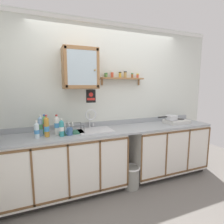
# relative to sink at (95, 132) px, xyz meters

# --- Properties ---
(floor) EXTENTS (6.39, 6.39, 0.00)m
(floor) POSITION_rel_sink_xyz_m (0.36, -0.42, -0.90)
(floor) COLOR slate
(floor) RESTS_ON ground
(back_wall) EXTENTS (3.99, 0.07, 2.63)m
(back_wall) POSITION_rel_sink_xyz_m (0.36, 0.28, 0.42)
(back_wall) COLOR silver
(back_wall) RESTS_ON ground
(lower_cabinet_run) EXTENTS (1.74, 0.59, 0.90)m
(lower_cabinet_run) POSITION_rel_sink_xyz_m (-0.45, -0.04, -0.45)
(lower_cabinet_run) COLOR black
(lower_cabinet_run) RESTS_ON ground
(lower_cabinet_run_right) EXTENTS (1.43, 0.59, 0.90)m
(lower_cabinet_run_right) POSITION_rel_sink_xyz_m (1.34, -0.04, -0.45)
(lower_cabinet_run_right) COLOR black
(lower_cabinet_run_right) RESTS_ON ground
(countertop) EXTENTS (3.35, 0.62, 0.03)m
(countertop) POSITION_rel_sink_xyz_m (0.36, -0.04, 0.01)
(countertop) COLOR #9EA3A8
(countertop) RESTS_ON lower_cabinet_run
(backsplash) EXTENTS (3.35, 0.02, 0.08)m
(backsplash) POSITION_rel_sink_xyz_m (0.36, 0.24, 0.06)
(backsplash) COLOR #9EA3A8
(backsplash) RESTS_ON countertop
(sink) EXTENTS (0.51, 0.45, 0.45)m
(sink) POSITION_rel_sink_xyz_m (0.00, 0.00, 0.00)
(sink) COLOR silver
(sink) RESTS_ON countertop
(hot_plate_stove) EXTENTS (0.40, 0.30, 0.07)m
(hot_plate_stove) POSITION_rel_sink_xyz_m (1.53, -0.05, 0.05)
(hot_plate_stove) COLOR silver
(hot_plate_stove) RESTS_ON countertop
(saucepan) EXTENTS (0.39, 0.21, 0.08)m
(saucepan) POSITION_rel_sink_xyz_m (1.43, -0.03, 0.13)
(saucepan) COLOR silver
(saucepan) RESTS_ON hot_plate_stove
(bottle_soda_green_0) EXTENTS (0.07, 0.07, 0.28)m
(bottle_soda_green_0) POSITION_rel_sink_xyz_m (-0.71, 0.07, 0.15)
(bottle_soda_green_0) COLOR #4CB266
(bottle_soda_green_0) RESTS_ON countertop
(bottle_water_blue_1) EXTENTS (0.06, 0.06, 0.29)m
(bottle_water_blue_1) POSITION_rel_sink_xyz_m (-0.76, -0.02, 0.16)
(bottle_water_blue_1) COLOR #8CB7E0
(bottle_water_blue_1) RESTS_ON countertop
(bottle_water_clear_2) EXTENTS (0.07, 0.07, 0.23)m
(bottle_water_clear_2) POSITION_rel_sink_xyz_m (-0.81, -0.11, 0.12)
(bottle_water_clear_2) COLOR silver
(bottle_water_clear_2) RESTS_ON countertop
(bottle_detergent_teal_3) EXTENTS (0.06, 0.06, 0.25)m
(bottle_detergent_teal_3) POSITION_rel_sink_xyz_m (-0.50, -0.15, 0.13)
(bottle_detergent_teal_3) COLOR teal
(bottle_detergent_teal_3) RESTS_ON countertop
(bottle_opaque_white_4) EXTENTS (0.07, 0.07, 0.28)m
(bottle_opaque_white_4) POSITION_rel_sink_xyz_m (-0.55, -0.03, 0.15)
(bottle_opaque_white_4) COLOR white
(bottle_opaque_white_4) RESTS_ON countertop
(bottle_juice_amber_5) EXTENTS (0.07, 0.07, 0.30)m
(bottle_juice_amber_5) POSITION_rel_sink_xyz_m (-0.69, -0.09, 0.15)
(bottle_juice_amber_5) COLOR gold
(bottle_juice_amber_5) RESTS_ON countertop
(dish_rack) EXTENTS (0.36, 0.24, 0.16)m
(dish_rack) POSITION_rel_sink_xyz_m (-0.36, -0.01, 0.06)
(dish_rack) COLOR #26664C
(dish_rack) RESTS_ON countertop
(mug) EXTENTS (0.11, 0.09, 0.10)m
(mug) POSITION_rel_sink_xyz_m (-0.39, -0.12, 0.07)
(mug) COLOR #3F6699
(mug) RESTS_ON countertop
(wall_cabinet) EXTENTS (0.51, 0.33, 0.59)m
(wall_cabinet) POSITION_rel_sink_xyz_m (-0.18, 0.10, 0.95)
(wall_cabinet) COLOR #996B42
(spice_shelf) EXTENTS (0.75, 0.14, 0.23)m
(spice_shelf) POSITION_rel_sink_xyz_m (0.54, 0.19, 0.83)
(spice_shelf) COLOR #996B42
(warning_sign) EXTENTS (0.16, 0.01, 0.21)m
(warning_sign) POSITION_rel_sink_xyz_m (0.02, 0.25, 0.53)
(warning_sign) COLOR black
(trash_bin) EXTENTS (0.28, 0.28, 0.35)m
(trash_bin) POSITION_rel_sink_xyz_m (0.52, -0.24, -0.72)
(trash_bin) COLOR gray
(trash_bin) RESTS_ON ground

